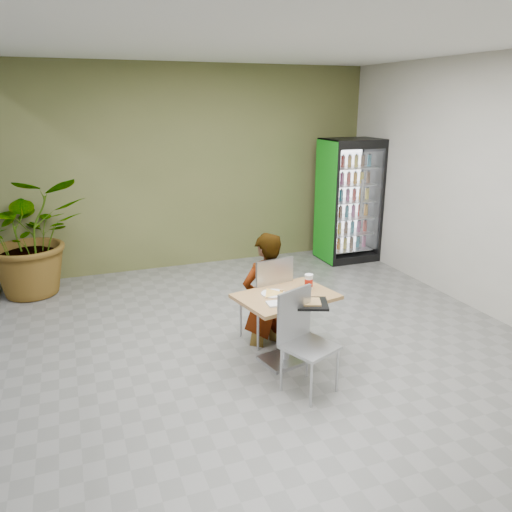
# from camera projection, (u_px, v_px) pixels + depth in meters

# --- Properties ---
(ground) EXTENTS (7.00, 7.00, 0.00)m
(ground) POSITION_uv_depth(u_px,v_px,m) (276.00, 359.00, 5.32)
(ground) COLOR slate
(ground) RESTS_ON ground
(room_envelope) EXTENTS (6.00, 7.00, 3.20)m
(room_envelope) POSITION_uv_depth(u_px,v_px,m) (278.00, 212.00, 4.84)
(room_envelope) COLOR #B8B4A6
(room_envelope) RESTS_ON ground
(dining_table) EXTENTS (1.08, 0.86, 0.75)m
(dining_table) POSITION_uv_depth(u_px,v_px,m) (286.00, 314.00, 5.12)
(dining_table) COLOR #A37045
(dining_table) RESTS_ON ground
(chair_far) EXTENTS (0.53, 0.53, 1.03)m
(chair_far) POSITION_uv_depth(u_px,v_px,m) (269.00, 293.00, 5.50)
(chair_far) COLOR #AAACAE
(chair_far) RESTS_ON ground
(chair_near) EXTENTS (0.57, 0.57, 0.98)m
(chair_near) POSITION_uv_depth(u_px,v_px,m) (302.00, 333.00, 4.64)
(chair_near) COLOR #AAACAE
(chair_near) RESTS_ON ground
(seated_woman) EXTENTS (0.64, 0.47, 1.58)m
(seated_woman) POSITION_uv_depth(u_px,v_px,m) (266.00, 301.00, 5.57)
(seated_woman) COLOR black
(seated_woman) RESTS_ON ground
(pizza_plate) EXTENTS (0.31, 0.25, 0.03)m
(pizza_plate) POSITION_uv_depth(u_px,v_px,m) (273.00, 293.00, 5.07)
(pizza_plate) COLOR white
(pizza_plate) RESTS_ON dining_table
(soda_cup) EXTENTS (0.09, 0.09, 0.16)m
(soda_cup) POSITION_uv_depth(u_px,v_px,m) (309.00, 282.00, 5.20)
(soda_cup) COLOR white
(soda_cup) RESTS_ON dining_table
(napkin_stack) EXTENTS (0.15, 0.15, 0.02)m
(napkin_stack) POSITION_uv_depth(u_px,v_px,m) (275.00, 304.00, 4.81)
(napkin_stack) COLOR white
(napkin_stack) RESTS_ON dining_table
(cafeteria_tray) EXTENTS (0.52, 0.45, 0.02)m
(cafeteria_tray) POSITION_uv_depth(u_px,v_px,m) (305.00, 304.00, 4.81)
(cafeteria_tray) COLOR black
(cafeteria_tray) RESTS_ON dining_table
(beverage_fridge) EXTENTS (0.93, 0.72, 2.05)m
(beverage_fridge) POSITION_uv_depth(u_px,v_px,m) (349.00, 200.00, 8.43)
(beverage_fridge) COLOR black
(beverage_fridge) RESTS_ON ground
(potted_plant) EXTENTS (1.62, 1.44, 1.68)m
(potted_plant) POSITION_uv_depth(u_px,v_px,m) (31.00, 236.00, 6.91)
(potted_plant) COLOR #2C6F2E
(potted_plant) RESTS_ON ground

